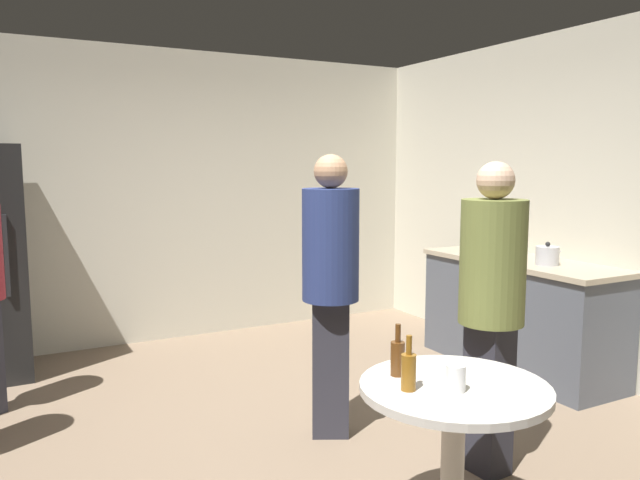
{
  "coord_description": "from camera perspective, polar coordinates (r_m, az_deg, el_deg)",
  "views": [
    {
      "loc": [
        -1.42,
        -3.11,
        1.65
      ],
      "look_at": [
        0.34,
        0.18,
        1.19
      ],
      "focal_mm": 34.51,
      "sensor_mm": 36.0,
      "label": 1
    }
  ],
  "objects": [
    {
      "name": "wall_back",
      "position": [
        5.92,
        -14.27,
        3.92
      ],
      "size": [
        5.32,
        0.06,
        2.7
      ],
      "primitive_type": "cube",
      "color": "beige",
      "rests_on": "ground_plane"
    },
    {
      "name": "person_in_navy_shirt",
      "position": [
        3.67,
        0.98,
        -3.14
      ],
      "size": [
        0.46,
        0.46,
        1.71
      ],
      "rotation": [
        0.0,
        0.0,
        -2.05
      ],
      "color": "#2D2D38",
      "rests_on": "ground_plane"
    },
    {
      "name": "plastic_cup_white",
      "position": [
        2.62,
        12.48,
        -12.39
      ],
      "size": [
        0.08,
        0.08,
        0.11
      ],
      "primitive_type": "cylinder",
      "color": "white",
      "rests_on": "foreground_table"
    },
    {
      "name": "kettle",
      "position": [
        4.91,
        20.35,
        -1.36
      ],
      "size": [
        0.24,
        0.17,
        0.18
      ],
      "color": "#B2B2B7",
      "rests_on": "kitchen_counter"
    },
    {
      "name": "beer_bottle_on_counter",
      "position": [
        5.24,
        16.35,
        -0.56
      ],
      "size": [
        0.06,
        0.06,
        0.23
      ],
      "color": "#8C5919",
      "rests_on": "kitchen_counter"
    },
    {
      "name": "ground_plane",
      "position": [
        3.82,
        -3.39,
        -19.45
      ],
      "size": [
        5.2,
        5.2,
        0.1
      ],
      "primitive_type": "cube",
      "color": "#7A6651"
    },
    {
      "name": "wall_side_right",
      "position": [
        5.12,
        24.34,
        3.04
      ],
      "size": [
        0.06,
        5.2,
        2.7
      ],
      "primitive_type": "cube",
      "color": "beige",
      "rests_on": "ground_plane"
    },
    {
      "name": "wine_bottle_on_counter",
      "position": [
        5.41,
        14.65,
        0.1
      ],
      "size": [
        0.08,
        0.08,
        0.31
      ],
      "color": "#3F141E",
      "rests_on": "kitchen_counter"
    },
    {
      "name": "foreground_table",
      "position": [
        2.74,
        12.32,
        -15.0
      ],
      "size": [
        0.8,
        0.8,
        0.73
      ],
      "color": "beige",
      "rests_on": "ground_plane"
    },
    {
      "name": "beer_bottle_brown",
      "position": [
        2.75,
        7.21,
        -10.7
      ],
      "size": [
        0.06,
        0.06,
        0.23
      ],
      "color": "#593314",
      "rests_on": "foreground_table"
    },
    {
      "name": "person_in_olive_shirt",
      "position": [
        3.35,
        15.63,
        -4.88
      ],
      "size": [
        0.37,
        0.37,
        1.67
      ],
      "rotation": [
        0.0,
        0.0,
        -3.06
      ],
      "color": "#2D2D38",
      "rests_on": "ground_plane"
    },
    {
      "name": "beer_bottle_amber",
      "position": [
        2.58,
        8.21,
        -11.87
      ],
      "size": [
        0.06,
        0.06,
        0.23
      ],
      "color": "#8C5919",
      "rests_on": "foreground_table"
    },
    {
      "name": "kitchen_counter",
      "position": [
        5.24,
        18.03,
        -6.55
      ],
      "size": [
        0.64,
        1.71,
        0.9
      ],
      "color": "#4C515B",
      "rests_on": "ground_plane"
    }
  ]
}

